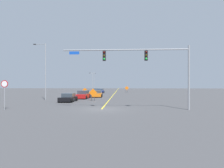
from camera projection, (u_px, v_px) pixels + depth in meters
name	position (u px, v px, depth m)	size (l,w,h in m)	color
ground	(102.00, 109.00, 20.89)	(181.05, 181.05, 0.00)	#444447
road_centre_stripe	(116.00, 91.00, 71.11)	(0.16, 100.58, 0.01)	yellow
traffic_signal_assembly	(145.00, 61.00, 20.61)	(13.51, 0.44, 6.80)	gray
stop_sign	(4.00, 89.00, 20.29)	(0.76, 0.07, 3.12)	gray
street_lamp_mid_left	(94.00, 80.00, 91.58)	(2.10, 0.24, 8.05)	gray
street_lamp_near_left	(45.00, 69.00, 32.79)	(2.17, 0.24, 9.58)	gray
street_lamp_far_right	(92.00, 80.00, 85.19)	(3.01, 0.24, 7.43)	gray
construction_sign_median_near	(93.00, 93.00, 31.58)	(1.35, 0.18, 1.97)	orange
construction_sign_left_shoulder	(127.00, 88.00, 60.07)	(1.26, 0.15, 2.00)	orange
construction_sign_median_far	(85.00, 91.00, 41.55)	(1.10, 0.27, 1.88)	orange
car_silver_far	(96.00, 90.00, 60.82)	(2.21, 4.59, 1.25)	#B7BABF
car_red_mid	(83.00, 95.00, 35.69)	(2.30, 4.22, 1.49)	red
car_black_near	(68.00, 98.00, 29.66)	(2.17, 4.10, 1.29)	black
car_blue_distant	(100.00, 91.00, 55.99)	(2.16, 4.03, 1.30)	#1E389E
car_orange_passing	(97.00, 94.00, 39.68)	(2.21, 4.14, 1.38)	orange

